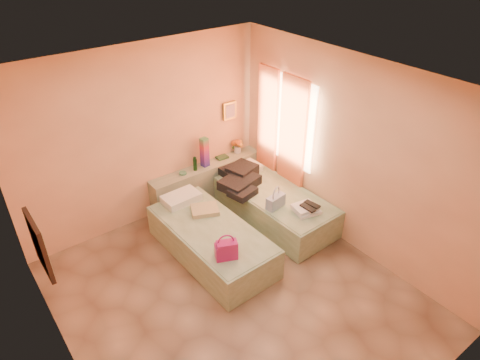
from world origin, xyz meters
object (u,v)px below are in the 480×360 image
at_px(headboard_ledge, 207,182).
at_px(flower_vase, 238,145).
at_px(water_bottle, 195,164).
at_px(magenta_handbag, 226,250).
at_px(blue_handbag, 276,202).
at_px(bed_right, 275,206).
at_px(towel_stack, 307,209).
at_px(bed_left, 211,241).
at_px(green_book, 222,157).

height_order(headboard_ledge, flower_vase, flower_vase).
height_order(water_bottle, flower_vase, flower_vase).
xyz_separation_m(headboard_ledge, water_bottle, (-0.23, -0.01, 0.44)).
relative_size(water_bottle, magenta_handbag, 0.83).
height_order(magenta_handbag, blue_handbag, magenta_handbag).
bearing_deg(blue_handbag, bed_right, 39.75).
xyz_separation_m(magenta_handbag, towel_stack, (1.51, 0.09, -0.08)).
bearing_deg(bed_right, flower_vase, 80.46).
distance_m(water_bottle, towel_stack, 1.97).
xyz_separation_m(water_bottle, blue_handbag, (0.50, -1.43, -0.17)).
relative_size(bed_right, flower_vase, 6.88).
relative_size(water_bottle, towel_stack, 0.66).
xyz_separation_m(bed_left, flower_vase, (1.47, 1.33, 0.55)).
height_order(flower_vase, blue_handbag, flower_vase).
bearing_deg(green_book, water_bottle, -171.20).
height_order(bed_right, green_book, green_book).
xyz_separation_m(bed_left, green_book, (1.13, 1.31, 0.42)).
bearing_deg(green_book, bed_left, -127.83).
bearing_deg(green_book, headboard_ledge, -168.84).
relative_size(bed_left, blue_handbag, 6.48).
bearing_deg(flower_vase, headboard_ledge, -174.77).
relative_size(bed_right, blue_handbag, 6.48).
bearing_deg(bed_right, bed_left, -177.08).
relative_size(water_bottle, blue_handbag, 0.75).
distance_m(flower_vase, blue_handbag, 1.57).
height_order(water_bottle, towel_stack, water_bottle).
height_order(headboard_ledge, bed_left, headboard_ledge).
bearing_deg(towel_stack, bed_left, 157.77).
height_order(headboard_ledge, water_bottle, water_bottle).
bearing_deg(headboard_ledge, towel_stack, -72.74).
distance_m(headboard_ledge, bed_left, 1.48).
bearing_deg(blue_handbag, water_bottle, 100.92).
xyz_separation_m(flower_vase, blue_handbag, (-0.42, -1.50, -0.20)).
distance_m(bed_left, water_bottle, 1.46).
relative_size(headboard_ledge, water_bottle, 8.85).
xyz_separation_m(bed_left, blue_handbag, (1.05, -0.18, 0.35)).
bearing_deg(headboard_ledge, green_book, 8.41).
bearing_deg(towel_stack, bed_right, 93.18).
distance_m(headboard_ledge, towel_stack, 1.90).
distance_m(bed_left, magenta_handbag, 0.76).
relative_size(water_bottle, green_book, 1.18).
height_order(headboard_ledge, towel_stack, headboard_ledge).
xyz_separation_m(headboard_ledge, bed_right, (0.52, -1.16, -0.08)).
bearing_deg(headboard_ledge, blue_handbag, -79.13).
distance_m(headboard_ledge, bed_right, 1.28).
xyz_separation_m(green_book, flower_vase, (0.34, 0.01, 0.13)).
xyz_separation_m(bed_right, towel_stack, (0.04, -0.64, 0.30)).
height_order(bed_right, magenta_handbag, magenta_handbag).
height_order(headboard_ledge, blue_handbag, blue_handbag).
bearing_deg(headboard_ledge, bed_right, -65.67).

